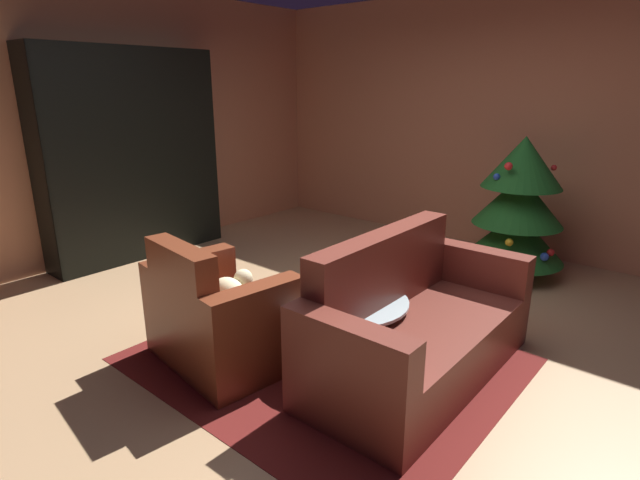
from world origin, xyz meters
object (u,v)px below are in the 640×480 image
bottle_on_table (346,296)px  coffee_table (349,304)px  couch_red (414,329)px  bookshelf_unit (144,155)px  armchair_red (218,319)px  book_stack_on_table (343,293)px  decorated_tree (518,206)px

bottle_on_table → coffee_table: bearing=121.6°
couch_red → bookshelf_unit: bearing=175.4°
bookshelf_unit → couch_red: (3.50, -0.28, -0.78)m
armchair_red → couch_red: 1.29m
couch_red → bottle_on_table: 0.52m
coffee_table → bottle_on_table: bearing=-58.4°
armchair_red → coffee_table: bearing=42.1°
armchair_red → book_stack_on_table: (0.64, 0.53, 0.19)m
couch_red → book_stack_on_table: size_ratio=7.93×
coffee_table → bottle_on_table: (0.11, -0.19, 0.16)m
coffee_table → decorated_tree: 2.36m
couch_red → decorated_tree: 2.22m
coffee_table → bottle_on_table: bottle_on_table is taller
coffee_table → couch_red: bearing=19.9°
bookshelf_unit → bottle_on_table: size_ratio=7.09×
couch_red → armchair_red: bearing=-145.2°
book_stack_on_table → bottle_on_table: size_ratio=0.72×
bookshelf_unit → coffee_table: size_ratio=2.73×
bottle_on_table → couch_red: bearing=48.3°
bookshelf_unit → armchair_red: bookshelf_unit is taller
bottle_on_table → book_stack_on_table: bearing=133.8°
bookshelf_unit → decorated_tree: bookshelf_unit is taller
armchair_red → coffee_table: 0.88m
couch_red → coffee_table: size_ratio=2.19×
book_stack_on_table → couch_red: bearing=26.4°
coffee_table → bookshelf_unit: bearing=172.1°
book_stack_on_table → bottle_on_table: 0.18m
bookshelf_unit → book_stack_on_table: 3.17m
coffee_table → book_stack_on_table: size_ratio=3.62×
bottle_on_table → decorated_tree: (0.14, 2.51, 0.14)m
armchair_red → bottle_on_table: bearing=27.8°
bookshelf_unit → couch_red: size_ratio=1.25×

